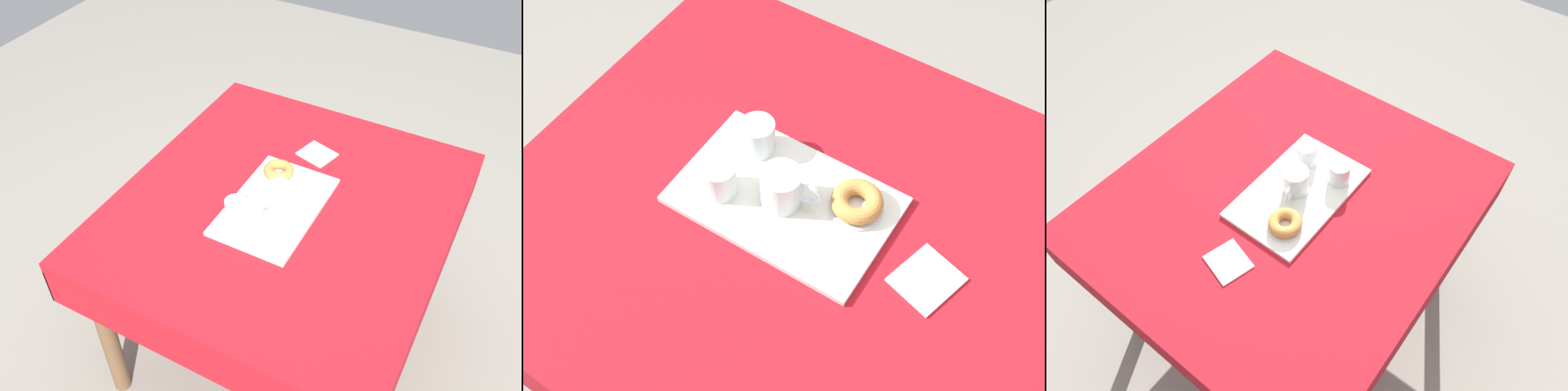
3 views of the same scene
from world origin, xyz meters
TOP-DOWN VIEW (x-y plane):
  - ground_plane at (0.00, 0.00)m, footprint 6.00×6.00m
  - dining_table at (0.00, 0.00)m, footprint 1.17×1.07m
  - serving_tray at (-0.03, 0.02)m, footprint 0.44×0.28m
  - tea_mug_left at (-0.03, 0.01)m, footprint 0.13×0.08m
  - water_glass_near at (-0.15, 0.10)m, footprint 0.07×0.07m
  - water_glass_far at (-0.16, -0.04)m, footprint 0.07×0.07m
  - donut_plate_left at (0.10, 0.08)m, footprint 0.11×0.11m
  - sugar_donut_left at (0.10, 0.08)m, footprint 0.11×0.11m
  - paper_napkin at (0.29, 0.01)m, footprint 0.13×0.14m

SIDE VIEW (x-z plane):
  - ground_plane at x=0.00m, z-range 0.00..0.00m
  - dining_table at x=0.00m, z-range 0.29..1.06m
  - paper_napkin at x=0.29m, z-range 0.77..0.77m
  - serving_tray at x=-0.03m, z-range 0.77..0.78m
  - donut_plate_left at x=0.10m, z-range 0.78..0.79m
  - sugar_donut_left at x=0.10m, z-range 0.79..0.82m
  - water_glass_far at x=-0.16m, z-range 0.78..0.86m
  - water_glass_near at x=-0.15m, z-range 0.78..0.86m
  - tea_mug_left at x=-0.03m, z-range 0.78..0.87m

